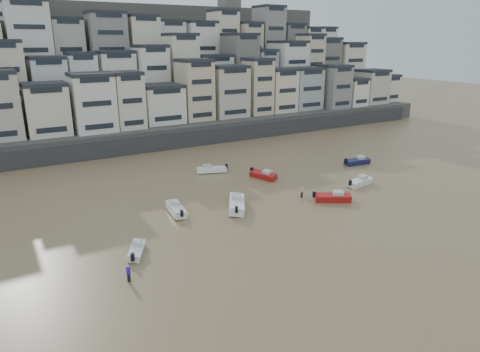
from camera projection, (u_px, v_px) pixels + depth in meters
ground at (370, 346)px, 31.68m from camera, size 400.00×400.00×0.00m
harbor_wall at (170, 140)px, 89.38m from camera, size 140.00×3.00×3.50m
hillside at (132, 72)px, 120.98m from camera, size 141.04×66.00×50.00m
boat_d at (360, 181)px, 66.68m from camera, size 5.62×2.70×1.47m
boat_j at (136, 249)px, 45.09m from camera, size 3.31×4.62×1.21m
boat_e at (263, 174)px, 69.97m from camera, size 3.29×5.46×1.41m
boat_c at (237, 203)px, 57.21m from camera, size 5.27×6.91×1.83m
boat_f at (176, 208)px, 55.80m from camera, size 2.39×5.62×1.49m
boat_h at (211, 168)px, 73.10m from camera, size 5.76×3.52×1.49m
boat_g at (357, 160)px, 77.91m from camera, size 5.54×2.34×1.47m
boat_b at (333, 196)px, 60.02m from camera, size 5.69×4.41×1.51m
person_blue at (128, 273)px, 39.95m from camera, size 0.44×0.44×1.74m
person_pink at (302, 192)px, 61.47m from camera, size 0.44×0.44×1.74m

